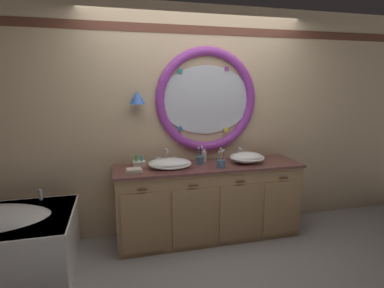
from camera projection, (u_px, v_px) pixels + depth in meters
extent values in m
plane|color=gray|center=(209.00, 248.00, 3.29)|extent=(14.00, 14.00, 0.00)
cube|color=#D6B78E|center=(195.00, 122.00, 3.61)|extent=(6.40, 0.08, 2.60)
cube|color=brown|center=(196.00, 30.00, 3.37)|extent=(6.27, 0.01, 0.09)
ellipsoid|color=silver|center=(207.00, 100.00, 3.54)|extent=(1.09, 0.02, 0.78)
torus|color=purple|center=(207.00, 100.00, 3.53)|extent=(1.20, 0.10, 1.20)
cube|color=silver|center=(251.00, 101.00, 3.66)|extent=(0.04, 0.01, 0.04)
cube|color=purple|center=(227.00, 69.00, 3.51)|extent=(0.05, 0.01, 0.05)
cube|color=teal|center=(180.00, 71.00, 3.39)|extent=(0.05, 0.01, 0.05)
cube|color=purple|center=(160.00, 99.00, 3.39)|extent=(0.05, 0.01, 0.05)
cube|color=#2866B7|center=(180.00, 129.00, 3.51)|extent=(0.05, 0.01, 0.05)
cube|color=yellow|center=(226.00, 130.00, 3.65)|extent=(0.05, 0.01, 0.05)
cylinder|color=#4C3823|center=(137.00, 95.00, 3.30)|extent=(0.02, 0.09, 0.02)
cone|color=blue|center=(137.00, 97.00, 3.26)|extent=(0.17, 0.17, 0.14)
cube|color=tan|center=(208.00, 202.00, 3.50)|extent=(2.05, 0.54, 0.82)
cube|color=brown|center=(209.00, 166.00, 3.42)|extent=(2.08, 0.58, 0.03)
cube|color=brown|center=(202.00, 167.00, 3.68)|extent=(2.05, 0.02, 0.11)
cube|color=tan|center=(143.00, 223.00, 3.05)|extent=(0.43, 0.02, 0.62)
cylinder|color=#422D1E|center=(142.00, 190.00, 2.97)|extent=(0.10, 0.01, 0.01)
cube|color=tan|center=(193.00, 218.00, 3.17)|extent=(0.43, 0.02, 0.62)
cylinder|color=#422D1E|center=(193.00, 186.00, 3.10)|extent=(0.10, 0.01, 0.01)
cube|color=tan|center=(239.00, 213.00, 3.30)|extent=(0.43, 0.02, 0.62)
cylinder|color=#422D1E|center=(240.00, 182.00, 3.22)|extent=(0.10, 0.01, 0.01)
cube|color=tan|center=(281.00, 208.00, 3.42)|extent=(0.43, 0.02, 0.62)
cylinder|color=#422D1E|center=(284.00, 178.00, 3.35)|extent=(0.10, 0.01, 0.01)
cylinder|color=silver|center=(41.00, 195.00, 3.14)|extent=(0.04, 0.04, 0.11)
ellipsoid|color=white|center=(170.00, 163.00, 3.27)|extent=(0.44, 0.27, 0.10)
torus|color=white|center=(170.00, 163.00, 3.27)|extent=(0.46, 0.46, 0.02)
cylinder|color=silver|center=(170.00, 163.00, 3.27)|extent=(0.03, 0.03, 0.01)
ellipsoid|color=white|center=(247.00, 158.00, 3.48)|extent=(0.37, 0.28, 0.12)
torus|color=white|center=(247.00, 157.00, 3.48)|extent=(0.39, 0.39, 0.02)
cylinder|color=silver|center=(247.00, 157.00, 3.48)|extent=(0.03, 0.03, 0.01)
cylinder|color=silver|center=(166.00, 162.00, 3.49)|extent=(0.05, 0.05, 0.02)
cylinder|color=silver|center=(166.00, 155.00, 3.47)|extent=(0.02, 0.02, 0.14)
sphere|color=silver|center=(166.00, 150.00, 3.46)|extent=(0.03, 0.03, 0.03)
cylinder|color=silver|center=(167.00, 151.00, 3.41)|extent=(0.02, 0.12, 0.02)
cylinder|color=silver|center=(158.00, 161.00, 3.46)|extent=(0.04, 0.04, 0.06)
cylinder|color=silver|center=(174.00, 160.00, 3.51)|extent=(0.04, 0.04, 0.06)
cube|color=silver|center=(158.00, 158.00, 3.46)|extent=(0.05, 0.01, 0.01)
cube|color=silver|center=(174.00, 157.00, 3.50)|extent=(0.05, 0.01, 0.01)
cylinder|color=silver|center=(239.00, 158.00, 3.70)|extent=(0.05, 0.05, 0.02)
cylinder|color=silver|center=(239.00, 153.00, 3.69)|extent=(0.02, 0.02, 0.10)
sphere|color=silver|center=(239.00, 148.00, 3.68)|extent=(0.03, 0.03, 0.03)
cylinder|color=silver|center=(241.00, 149.00, 3.64)|extent=(0.02, 0.10, 0.02)
cylinder|color=silver|center=(233.00, 156.00, 3.68)|extent=(0.04, 0.04, 0.06)
cylinder|color=silver|center=(245.00, 156.00, 3.72)|extent=(0.04, 0.04, 0.06)
cube|color=silver|center=(233.00, 154.00, 3.68)|extent=(0.05, 0.01, 0.01)
cube|color=silver|center=(245.00, 153.00, 3.71)|extent=(0.05, 0.01, 0.01)
cylinder|color=slate|center=(200.00, 160.00, 3.43)|extent=(0.08, 0.08, 0.09)
torus|color=slate|center=(200.00, 157.00, 3.42)|extent=(0.09, 0.09, 0.01)
cylinder|color=purple|center=(202.00, 156.00, 3.42)|extent=(0.02, 0.03, 0.17)
cube|color=white|center=(202.00, 147.00, 3.40)|extent=(0.01, 0.02, 0.02)
cylinder|color=#19ADB2|center=(199.00, 156.00, 3.42)|extent=(0.02, 0.01, 0.17)
cube|color=white|center=(199.00, 148.00, 3.40)|extent=(0.02, 0.02, 0.02)
cylinder|color=slate|center=(221.00, 164.00, 3.28)|extent=(0.09, 0.09, 0.08)
torus|color=slate|center=(221.00, 160.00, 3.28)|extent=(0.09, 0.09, 0.01)
cylinder|color=purple|center=(223.00, 159.00, 3.27)|extent=(0.02, 0.02, 0.17)
cube|color=white|center=(223.00, 150.00, 3.25)|extent=(0.02, 0.02, 0.02)
cylinder|color=orange|center=(221.00, 158.00, 3.29)|extent=(0.01, 0.02, 0.18)
cube|color=white|center=(221.00, 149.00, 3.27)|extent=(0.01, 0.02, 0.02)
cylinder|color=blue|center=(219.00, 160.00, 3.26)|extent=(0.02, 0.03, 0.15)
cube|color=white|center=(219.00, 152.00, 3.25)|extent=(0.02, 0.01, 0.02)
cylinder|color=orange|center=(222.00, 160.00, 3.26)|extent=(0.02, 0.02, 0.16)
cube|color=white|center=(222.00, 151.00, 3.25)|extent=(0.01, 0.02, 0.02)
cylinder|color=#EFE5C6|center=(204.00, 156.00, 3.56)|extent=(0.06, 0.06, 0.12)
cylinder|color=silver|center=(204.00, 150.00, 3.54)|extent=(0.04, 0.04, 0.02)
cylinder|color=silver|center=(204.00, 149.00, 3.52)|extent=(0.01, 0.04, 0.01)
cube|color=beige|center=(134.00, 171.00, 3.12)|extent=(0.16, 0.13, 0.02)
cube|color=beige|center=(134.00, 169.00, 3.12)|extent=(0.15, 0.13, 0.02)
cube|color=beige|center=(139.00, 163.00, 3.38)|extent=(0.14, 0.12, 0.05)
cylinder|color=green|center=(136.00, 158.00, 3.37)|extent=(0.02, 0.02, 0.07)
cylinder|color=#19ADB2|center=(142.00, 158.00, 3.38)|extent=(0.02, 0.02, 0.06)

